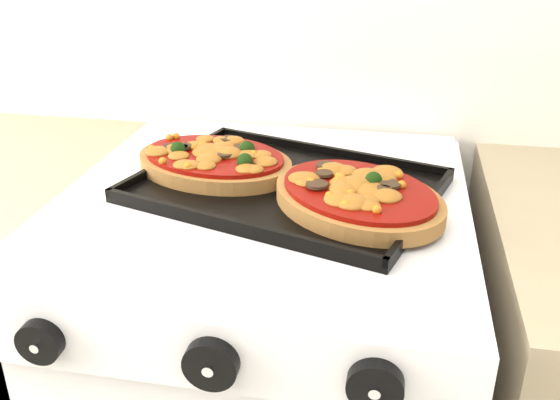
# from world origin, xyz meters

# --- Properties ---
(control_panel) EXTENTS (0.60, 0.02, 0.09)m
(control_panel) POSITION_xyz_m (-0.03, 1.39, 0.85)
(control_panel) COLOR silver
(control_panel) RESTS_ON stove
(knob_left) EXTENTS (0.05, 0.02, 0.05)m
(knob_left) POSITION_xyz_m (-0.22, 1.37, 0.85)
(knob_left) COLOR black
(knob_left) RESTS_ON control_panel
(knob_center) EXTENTS (0.06, 0.02, 0.06)m
(knob_center) POSITION_xyz_m (-0.02, 1.37, 0.85)
(knob_center) COLOR black
(knob_center) RESTS_ON control_panel
(knob_right) EXTENTS (0.06, 0.02, 0.06)m
(knob_right) POSITION_xyz_m (0.15, 1.37, 0.85)
(knob_right) COLOR black
(knob_right) RESTS_ON control_panel
(baking_tray) EXTENTS (0.49, 0.42, 0.02)m
(baking_tray) POSITION_xyz_m (0.00, 1.70, 0.92)
(baking_tray) COLOR black
(baking_tray) RESTS_ON stove
(pizza_left) EXTENTS (0.29, 0.24, 0.04)m
(pizza_left) POSITION_xyz_m (-0.12, 1.73, 0.94)
(pizza_left) COLOR #A47338
(pizza_left) RESTS_ON baking_tray
(pizza_right) EXTENTS (0.32, 0.31, 0.04)m
(pizza_right) POSITION_xyz_m (0.11, 1.64, 0.94)
(pizza_right) COLOR #A47338
(pizza_right) RESTS_ON baking_tray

